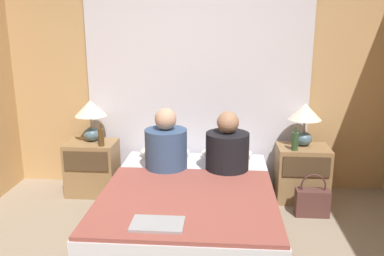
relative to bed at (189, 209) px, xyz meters
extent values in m
cube|color=tan|center=(0.00, 1.08, 1.05)|extent=(4.14, 0.06, 2.50)
cube|color=silver|center=(0.00, 1.02, 0.83)|extent=(2.33, 0.02, 2.06)
cube|color=brown|center=(0.00, 0.00, -0.08)|extent=(1.46, 1.93, 0.23)
cube|color=silver|center=(0.00, 0.00, 0.12)|extent=(1.42, 1.89, 0.17)
cube|color=#937047|center=(-1.08, 0.72, 0.08)|extent=(0.51, 0.37, 0.56)
cube|color=#4C3823|center=(-1.08, 0.53, 0.22)|extent=(0.45, 0.02, 0.20)
cube|color=#937047|center=(1.08, 0.72, 0.08)|extent=(0.51, 0.37, 0.56)
cube|color=#4C3823|center=(1.08, 0.53, 0.22)|extent=(0.45, 0.02, 0.20)
ellipsoid|color=slate|center=(-1.08, 0.78, 0.43)|extent=(0.18, 0.18, 0.14)
cylinder|color=#B2A893|center=(-1.08, 0.78, 0.57)|extent=(0.02, 0.02, 0.13)
cone|color=silver|center=(-1.08, 0.78, 0.71)|extent=(0.33, 0.33, 0.16)
ellipsoid|color=slate|center=(1.08, 0.78, 0.43)|extent=(0.18, 0.18, 0.14)
cylinder|color=#B2A893|center=(1.08, 0.78, 0.57)|extent=(0.02, 0.02, 0.13)
cone|color=silver|center=(1.08, 0.78, 0.71)|extent=(0.33, 0.33, 0.16)
ellipsoid|color=silver|center=(-0.32, 0.78, 0.26)|extent=(0.53, 0.28, 0.12)
ellipsoid|color=silver|center=(0.32, 0.78, 0.26)|extent=(0.53, 0.28, 0.12)
cube|color=#994C42|center=(0.00, -0.28, 0.22)|extent=(1.40, 1.31, 0.03)
cylinder|color=#38517A|center=(-0.25, 0.41, 0.40)|extent=(0.40, 0.40, 0.40)
sphere|color=tan|center=(-0.25, 0.41, 0.70)|extent=(0.20, 0.20, 0.20)
cylinder|color=black|center=(0.32, 0.41, 0.39)|extent=(0.40, 0.40, 0.38)
sphere|color=#A87A5B|center=(0.32, 0.41, 0.68)|extent=(0.20, 0.20, 0.20)
cylinder|color=#513819|center=(-0.93, 0.61, 0.45)|extent=(0.06, 0.06, 0.17)
cylinder|color=#513819|center=(-0.93, 0.61, 0.57)|extent=(0.02, 0.02, 0.06)
cylinder|color=#2D4C28|center=(0.97, 0.61, 0.45)|extent=(0.06, 0.06, 0.18)
cylinder|color=#2D4C28|center=(0.97, 0.61, 0.57)|extent=(0.02, 0.02, 0.06)
cube|color=#9EA0A5|center=(-0.16, -0.73, 0.24)|extent=(0.36, 0.23, 0.02)
cube|color=brown|center=(1.12, 0.36, -0.07)|extent=(0.31, 0.14, 0.25)
torus|color=#492B27|center=(1.12, 0.36, 0.10)|extent=(0.23, 0.02, 0.23)
camera|label=1|loc=(0.26, -3.21, 1.57)|focal=38.00mm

